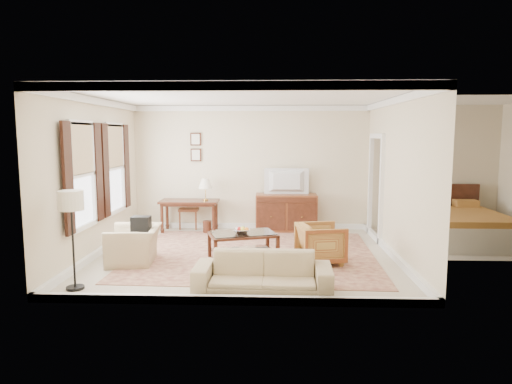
# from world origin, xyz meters

# --- Properties ---
(room_shell) EXTENTS (5.51, 5.01, 2.91)m
(room_shell) POSITION_xyz_m (0.00, 0.00, 2.47)
(room_shell) COLOR beige
(room_shell) RESTS_ON ground
(annex_bedroom) EXTENTS (3.00, 2.70, 2.90)m
(annex_bedroom) POSITION_xyz_m (4.49, 1.15, 0.34)
(annex_bedroom) COLOR beige
(annex_bedroom) RESTS_ON ground
(window_front) EXTENTS (0.12, 1.56, 1.80)m
(window_front) POSITION_xyz_m (-2.70, -0.70, 1.55)
(window_front) COLOR #CCB284
(window_front) RESTS_ON room_shell
(window_rear) EXTENTS (0.12, 1.56, 1.80)m
(window_rear) POSITION_xyz_m (-2.70, 0.90, 1.55)
(window_rear) COLOR #CCB284
(window_rear) RESTS_ON room_shell
(doorway) EXTENTS (0.10, 1.12, 2.25)m
(doorway) POSITION_xyz_m (2.71, 1.50, 1.08)
(doorway) COLOR white
(doorway) RESTS_ON room_shell
(rug) EXTENTS (4.57, 3.95, 0.01)m
(rug) POSITION_xyz_m (0.16, 0.07, 0.01)
(rug) COLOR maroon
(rug) RESTS_ON room_shell
(writing_desk) EXTENTS (1.33, 0.67, 0.73)m
(writing_desk) POSITION_xyz_m (-1.40, 2.07, 0.62)
(writing_desk) COLOR #4D2416
(writing_desk) RESTS_ON room_shell
(desk_chair) EXTENTS (0.52, 0.52, 1.05)m
(desk_chair) POSITION_xyz_m (-1.48, 2.42, 0.53)
(desk_chair) COLOR brown
(desk_chair) RESTS_ON room_shell
(desk_lamp) EXTENTS (0.32, 0.32, 0.50)m
(desk_lamp) POSITION_xyz_m (-1.03, 2.07, 0.98)
(desk_lamp) COLOR silver
(desk_lamp) RESTS_ON writing_desk
(framed_prints) EXTENTS (0.25, 0.04, 0.68)m
(framed_prints) POSITION_xyz_m (-1.30, 2.47, 1.94)
(framed_prints) COLOR #4D2416
(framed_prints) RESTS_ON room_shell
(sideboard) EXTENTS (1.40, 0.54, 0.86)m
(sideboard) POSITION_xyz_m (0.83, 2.20, 0.43)
(sideboard) COLOR brown
(sideboard) RESTS_ON room_shell
(tv) EXTENTS (0.98, 0.56, 0.13)m
(tv) POSITION_xyz_m (0.83, 2.18, 1.35)
(tv) COLOR black
(tv) RESTS_ON sideboard
(coffee_table) EXTENTS (1.32, 1.00, 0.49)m
(coffee_table) POSITION_xyz_m (-0.01, -0.29, 0.38)
(coffee_table) COLOR #4D2416
(coffee_table) RESTS_ON room_shell
(fruit_bowl) EXTENTS (0.42, 0.42, 0.10)m
(fruit_bowl) POSITION_xyz_m (-0.03, -0.34, 0.55)
(fruit_bowl) COLOR silver
(fruit_bowl) RESTS_ON coffee_table
(book_a) EXTENTS (0.26, 0.18, 0.38)m
(book_a) POSITION_xyz_m (-0.23, -0.38, 0.19)
(book_a) COLOR brown
(book_a) RESTS_ON coffee_table
(book_b) EXTENTS (0.27, 0.11, 0.38)m
(book_b) POSITION_xyz_m (0.26, -0.28, 0.19)
(book_b) COLOR brown
(book_b) RESTS_ON coffee_table
(striped_armchair) EXTENTS (0.83, 0.87, 0.77)m
(striped_armchair) POSITION_xyz_m (1.35, -0.46, 0.38)
(striped_armchair) COLOR brown
(striped_armchair) RESTS_ON room_shell
(club_armchair) EXTENTS (0.73, 1.04, 0.85)m
(club_armchair) POSITION_xyz_m (-1.90, -0.55, 0.43)
(club_armchair) COLOR tan
(club_armchair) RESTS_ON room_shell
(backpack) EXTENTS (0.29, 0.36, 0.40)m
(backpack) POSITION_xyz_m (-1.78, -0.51, 0.67)
(backpack) COLOR black
(backpack) RESTS_ON club_armchair
(sofa) EXTENTS (1.95, 0.62, 0.76)m
(sofa) POSITION_xyz_m (0.38, -2.00, 0.38)
(sofa) COLOR tan
(sofa) RESTS_ON room_shell
(floor_lamp) EXTENTS (0.36, 0.36, 1.44)m
(floor_lamp) POSITION_xyz_m (-2.34, -1.95, 1.20)
(floor_lamp) COLOR black
(floor_lamp) RESTS_ON room_shell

